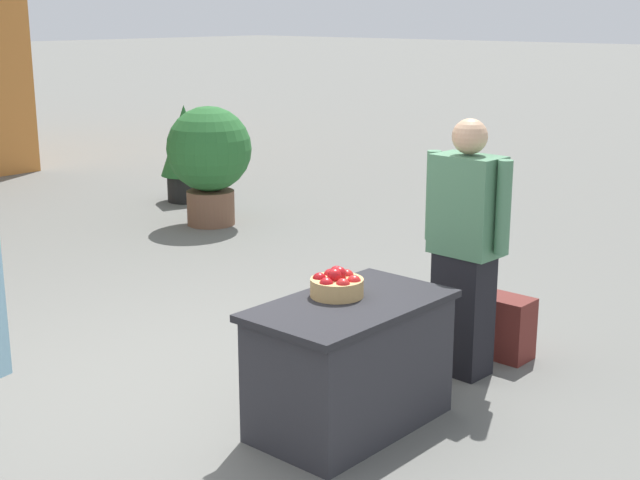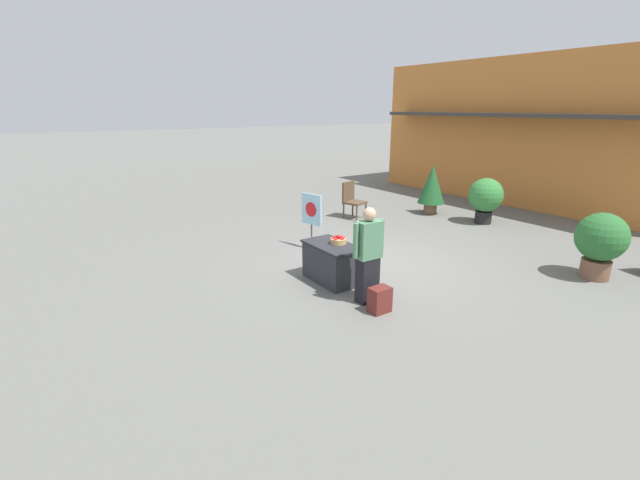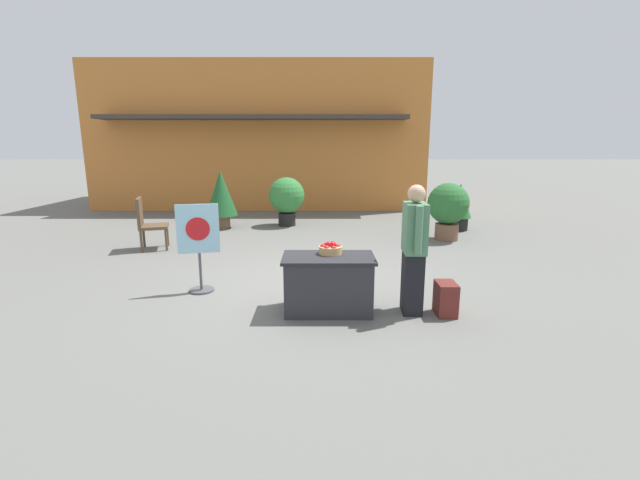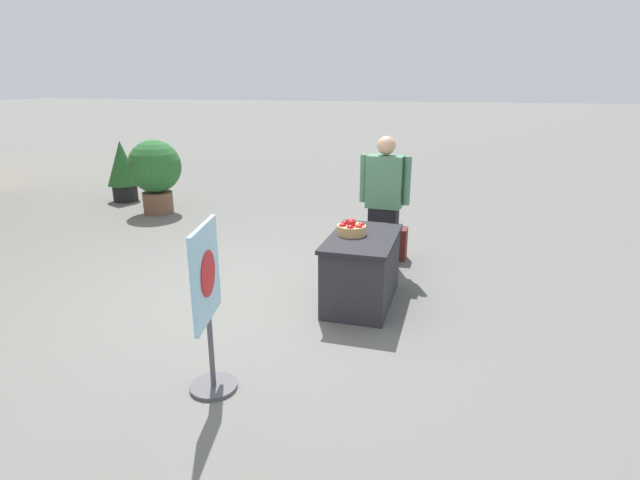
{
  "view_description": "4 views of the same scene",
  "coord_description": "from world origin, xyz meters",
  "px_view_note": "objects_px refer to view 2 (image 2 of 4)",
  "views": [
    {
      "loc": [
        -3.27,
        -4.06,
        2.26
      ],
      "look_at": [
        0.69,
        -0.55,
        0.89
      ],
      "focal_mm": 50.0,
      "sensor_mm": 36.0,
      "label": 1
    },
    {
      "loc": [
        6.36,
        -5.6,
        3.16
      ],
      "look_at": [
        -0.04,
        -1.2,
        0.74
      ],
      "focal_mm": 24.0,
      "sensor_mm": 36.0,
      "label": 2
    },
    {
      "loc": [
        0.17,
        -6.36,
        2.1
      ],
      "look_at": [
        0.2,
        -0.28,
        0.75
      ],
      "focal_mm": 24.0,
      "sensor_mm": 36.0,
      "label": 3
    },
    {
      "loc": [
        -4.5,
        -2.07,
        2.22
      ],
      "look_at": [
        0.83,
        -0.53,
        0.47
      ],
      "focal_mm": 28.0,
      "sensor_mm": 36.0,
      "label": 4
    }
  ],
  "objects_px": {
    "apple_basket": "(338,240)",
    "person_visitor": "(368,255)",
    "poster_board": "(311,219)",
    "patio_chair": "(352,198)",
    "potted_plant_near_right": "(601,241)",
    "potted_plant_near_left": "(432,186)",
    "potted_plant_far_left": "(486,197)",
    "display_table": "(332,263)",
    "backpack": "(380,300)"
  },
  "relations": [
    {
      "from": "person_visitor",
      "to": "poster_board",
      "type": "height_order",
      "value": "person_visitor"
    },
    {
      "from": "person_visitor",
      "to": "poster_board",
      "type": "bearing_deg",
      "value": -13.07
    },
    {
      "from": "poster_board",
      "to": "potted_plant_near_left",
      "type": "xyz_separation_m",
      "value": [
        -0.78,
        4.92,
        0.15
      ]
    },
    {
      "from": "person_visitor",
      "to": "potted_plant_near_left",
      "type": "relative_size",
      "value": 1.11
    },
    {
      "from": "person_visitor",
      "to": "potted_plant_far_left",
      "type": "relative_size",
      "value": 1.28
    },
    {
      "from": "apple_basket",
      "to": "potted_plant_near_right",
      "type": "height_order",
      "value": "potted_plant_near_right"
    },
    {
      "from": "patio_chair",
      "to": "potted_plant_near_right",
      "type": "bearing_deg",
      "value": -8.27
    },
    {
      "from": "display_table",
      "to": "patio_chair",
      "type": "height_order",
      "value": "patio_chair"
    },
    {
      "from": "apple_basket",
      "to": "poster_board",
      "type": "bearing_deg",
      "value": 161.27
    },
    {
      "from": "potted_plant_near_right",
      "to": "display_table",
      "type": "bearing_deg",
      "value": -122.92
    },
    {
      "from": "person_visitor",
      "to": "potted_plant_near_left",
      "type": "bearing_deg",
      "value": -54.78
    },
    {
      "from": "display_table",
      "to": "potted_plant_far_left",
      "type": "relative_size",
      "value": 0.91
    },
    {
      "from": "display_table",
      "to": "patio_chair",
      "type": "bearing_deg",
      "value": 137.15
    },
    {
      "from": "potted_plant_far_left",
      "to": "potted_plant_near_left",
      "type": "bearing_deg",
      "value": -167.93
    },
    {
      "from": "potted_plant_near_left",
      "to": "poster_board",
      "type": "bearing_deg",
      "value": -80.94
    },
    {
      "from": "display_table",
      "to": "person_visitor",
      "type": "height_order",
      "value": "person_visitor"
    },
    {
      "from": "poster_board",
      "to": "patio_chair",
      "type": "bearing_deg",
      "value": -158.1
    },
    {
      "from": "patio_chair",
      "to": "potted_plant_near_right",
      "type": "distance_m",
      "value": 6.44
    },
    {
      "from": "apple_basket",
      "to": "potted_plant_near_left",
      "type": "xyz_separation_m",
      "value": [
        -2.66,
        5.56,
        0.06
      ]
    },
    {
      "from": "apple_basket",
      "to": "person_visitor",
      "type": "relative_size",
      "value": 0.18
    },
    {
      "from": "backpack",
      "to": "patio_chair",
      "type": "bearing_deg",
      "value": 145.64
    },
    {
      "from": "person_visitor",
      "to": "backpack",
      "type": "relative_size",
      "value": 3.89
    },
    {
      "from": "potted_plant_far_left",
      "to": "display_table",
      "type": "bearing_deg",
      "value": -80.68
    },
    {
      "from": "display_table",
      "to": "potted_plant_near_left",
      "type": "distance_m",
      "value": 6.28
    },
    {
      "from": "apple_basket",
      "to": "potted_plant_far_left",
      "type": "height_order",
      "value": "potted_plant_far_left"
    },
    {
      "from": "display_table",
      "to": "apple_basket",
      "type": "relative_size",
      "value": 3.93
    },
    {
      "from": "potted_plant_near_right",
      "to": "potted_plant_near_left",
      "type": "height_order",
      "value": "potted_plant_near_left"
    },
    {
      "from": "backpack",
      "to": "poster_board",
      "type": "height_order",
      "value": "poster_board"
    },
    {
      "from": "potted_plant_near_left",
      "to": "patio_chair",
      "type": "bearing_deg",
      "value": -113.1
    },
    {
      "from": "poster_board",
      "to": "potted_plant_far_left",
      "type": "relative_size",
      "value": 1.01
    },
    {
      "from": "poster_board",
      "to": "patio_chair",
      "type": "relative_size",
      "value": 1.21
    },
    {
      "from": "apple_basket",
      "to": "backpack",
      "type": "relative_size",
      "value": 0.71
    },
    {
      "from": "potted_plant_near_left",
      "to": "potted_plant_far_left",
      "type": "bearing_deg",
      "value": 12.07
    },
    {
      "from": "poster_board",
      "to": "potted_plant_near_right",
      "type": "bearing_deg",
      "value": 114.8
    },
    {
      "from": "patio_chair",
      "to": "potted_plant_near_right",
      "type": "height_order",
      "value": "potted_plant_near_right"
    },
    {
      "from": "apple_basket",
      "to": "potted_plant_near_right",
      "type": "relative_size",
      "value": 0.23
    },
    {
      "from": "display_table",
      "to": "person_visitor",
      "type": "relative_size",
      "value": 0.71
    },
    {
      "from": "apple_basket",
      "to": "potted_plant_near_right",
      "type": "distance_m",
      "value": 4.95
    },
    {
      "from": "patio_chair",
      "to": "potted_plant_near_right",
      "type": "xyz_separation_m",
      "value": [
        6.38,
        0.9,
        0.17
      ]
    },
    {
      "from": "poster_board",
      "to": "person_visitor",
      "type": "bearing_deg",
      "value": 62.16
    },
    {
      "from": "potted_plant_near_left",
      "to": "display_table",
      "type": "bearing_deg",
      "value": -65.13
    },
    {
      "from": "poster_board",
      "to": "potted_plant_far_left",
      "type": "bearing_deg",
      "value": 158.34
    },
    {
      "from": "apple_basket",
      "to": "potted_plant_near_left",
      "type": "distance_m",
      "value": 6.16
    },
    {
      "from": "poster_board",
      "to": "patio_chair",
      "type": "height_order",
      "value": "poster_board"
    },
    {
      "from": "person_visitor",
      "to": "potted_plant_near_right",
      "type": "xyz_separation_m",
      "value": [
        1.69,
        4.3,
        -0.08
      ]
    },
    {
      "from": "display_table",
      "to": "potted_plant_far_left",
      "type": "height_order",
      "value": "potted_plant_far_left"
    },
    {
      "from": "display_table",
      "to": "apple_basket",
      "type": "height_order",
      "value": "apple_basket"
    },
    {
      "from": "apple_basket",
      "to": "poster_board",
      "type": "relative_size",
      "value": 0.23
    },
    {
      "from": "apple_basket",
      "to": "potted_plant_far_left",
      "type": "xyz_separation_m",
      "value": [
        -1.02,
        5.91,
        -0.04
      ]
    },
    {
      "from": "person_visitor",
      "to": "potted_plant_near_left",
      "type": "distance_m",
      "value": 6.81
    }
  ]
}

